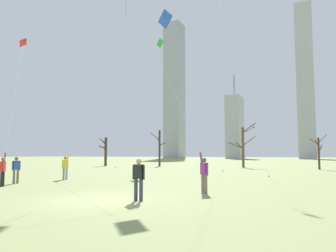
{
  "coord_description": "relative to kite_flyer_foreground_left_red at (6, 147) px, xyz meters",
  "views": [
    {
      "loc": [
        7.57,
        -10.76,
        1.77
      ],
      "look_at": [
        0.0,
        6.0,
        3.36
      ],
      "focal_mm": 35.09,
      "sensor_mm": 36.0,
      "label": 1
    }
  ],
  "objects": [
    {
      "name": "ground_plane",
      "position": [
        9.11,
        -2.98,
        -2.23
      ],
      "size": [
        400.0,
        400.0,
        0.0
      ],
      "primitive_type": "plane",
      "color": "#848E56"
    },
    {
      "name": "kite_flyer_foreground_left_red",
      "position": [
        0.0,
        0.0,
        0.0
      ],
      "size": [
        7.23,
        7.79,
        11.83
      ],
      "color": "black",
      "rests_on": "ground"
    },
    {
      "name": "kite_flyer_midfield_center_purple",
      "position": [
        10.28,
        2.17,
        1.47
      ],
      "size": [
        8.66,
        7.67,
        15.12
      ],
      "color": "#726656",
      "rests_on": "ground"
    },
    {
      "name": "kite_flyer_midfield_left_blue",
      "position": [
        1.88,
        4.57,
        0.45
      ],
      "size": [
        8.34,
        0.96,
        11.17
      ],
      "color": "gray",
      "rests_on": "ground"
    },
    {
      "name": "bystander_watching_nearby",
      "position": [
        10.44,
        -2.66,
        -1.32
      ],
      "size": [
        0.51,
        0.22,
        1.62
      ],
      "color": "#33384C",
      "rests_on": "ground"
    },
    {
      "name": "bystander_strolling_midfield",
      "position": [
        -0.05,
        0.8,
        -1.32
      ],
      "size": [
        0.3,
        0.49,
        1.62
      ],
      "color": "#726656",
      "rests_on": "ground"
    },
    {
      "name": "distant_kite_low_near_trees_teal",
      "position": [
        9.83,
        15.32,
        12.45
      ],
      "size": [
        4.21,
        2.41,
        17.46
      ],
      "color": "teal",
      "rests_on": "ground"
    },
    {
      "name": "distant_kite_drifting_left_green",
      "position": [
        -1.28,
        22.74,
        12.61
      ],
      "size": [
        7.83,
        1.4,
        16.46
      ],
      "color": "green",
      "rests_on": "ground"
    },
    {
      "name": "bare_tree_rightmost",
      "position": [
        7.62,
        31.29,
        0.81
      ],
      "size": [
        3.57,
        1.82,
        6.1
      ],
      "color": "brown",
      "rests_on": "ground"
    },
    {
      "name": "bare_tree_far_right_edge",
      "position": [
        -4.82,
        30.76,
        0.65
      ],
      "size": [
        1.91,
        3.27,
        5.41
      ],
      "color": "#423326",
      "rests_on": "ground"
    },
    {
      "name": "bare_tree_right_of_center",
      "position": [
        -12.99,
        28.5,
        0.08
      ],
      "size": [
        1.16,
        1.65,
        4.39
      ],
      "color": "#423326",
      "rests_on": "ground"
    },
    {
      "name": "bare_tree_leftmost",
      "position": [
        16.94,
        28.84,
        -0.15
      ],
      "size": [
        1.89,
        2.86,
        4.07
      ],
      "color": "#4C3828",
      "rests_on": "ground"
    },
    {
      "name": "skyline_mid_tower_left",
      "position": [
        -14.05,
        122.39,
        10.86
      ],
      "size": [
        5.9,
        10.49,
        35.17
      ],
      "color": "#B2B2B7",
      "rests_on": "ground"
    },
    {
      "name": "skyline_slender_spire",
      "position": [
        13.8,
        121.49,
        27.83
      ],
      "size": [
        6.29,
        8.05,
        60.11
      ],
      "color": "#B2B2B7",
      "rests_on": "ground"
    },
    {
      "name": "skyline_tall_tower",
      "position": [
        -45.7,
        132.02,
        30.97
      ],
      "size": [
        8.09,
        9.1,
        66.38
      ],
      "color": "#9EA3AD",
      "rests_on": "ground"
    }
  ]
}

